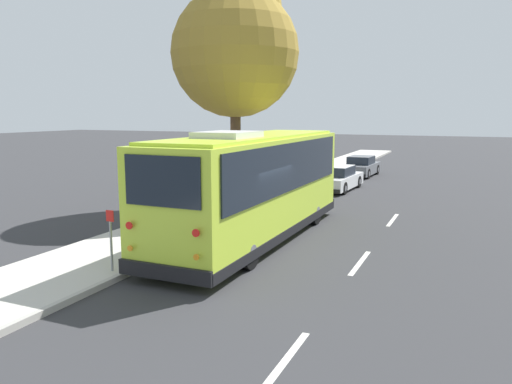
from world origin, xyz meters
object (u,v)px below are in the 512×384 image
(parked_sedan_white, at_px, (337,179))
(sign_post_far, at_px, (159,225))
(shuttle_bus, at_px, (254,182))
(parked_sedan_gray, at_px, (361,167))
(street_tree, at_px, (236,45))
(sign_post_near, at_px, (111,240))

(parked_sedan_white, bearing_deg, sign_post_far, 176.69)
(shuttle_bus, bearing_deg, parked_sedan_white, 1.36)
(parked_sedan_white, height_order, sign_post_far, sign_post_far)
(parked_sedan_white, height_order, parked_sedan_gray, parked_sedan_gray)
(parked_sedan_gray, xyz_separation_m, street_tree, (-13.11, 2.59, 6.20))
(parked_sedan_gray, bearing_deg, street_tree, 171.35)
(parked_sedan_white, relative_size, sign_post_far, 3.13)
(shuttle_bus, xyz_separation_m, parked_sedan_gray, (17.78, 0.23, -1.30))
(sign_post_far, bearing_deg, shuttle_bus, -33.75)
(sign_post_near, bearing_deg, parked_sedan_gray, -3.95)
(parked_sedan_white, distance_m, sign_post_far, 14.12)
(parked_sedan_gray, distance_m, sign_post_far, 20.52)
(sign_post_far, bearing_deg, parked_sedan_white, -6.47)
(street_tree, bearing_deg, parked_sedan_white, -21.48)
(sign_post_near, height_order, sign_post_far, sign_post_near)
(shuttle_bus, height_order, parked_sedan_gray, shuttle_bus)
(street_tree, distance_m, sign_post_near, 11.14)
(shuttle_bus, bearing_deg, sign_post_far, 146.63)
(parked_sedan_white, distance_m, parked_sedan_gray, 6.43)
(shuttle_bus, distance_m, street_tree, 7.34)
(shuttle_bus, relative_size, street_tree, 1.06)
(sign_post_near, bearing_deg, sign_post_far, 0.00)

